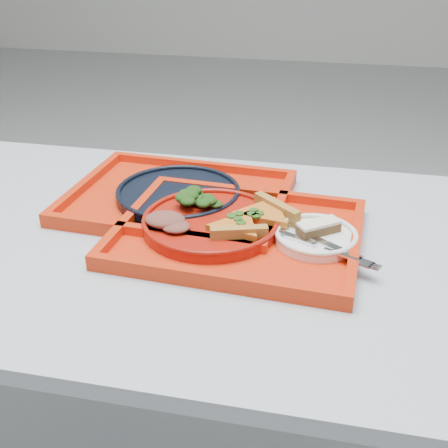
{
  "coord_description": "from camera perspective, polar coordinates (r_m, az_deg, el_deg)",
  "views": [
    {
      "loc": [
        0.33,
        -0.9,
        1.28
      ],
      "look_at": [
        0.14,
        0.01,
        0.78
      ],
      "focal_mm": 45.0,
      "sensor_mm": 36.0,
      "label": 1
    }
  ],
  "objects": [
    {
      "name": "dessert_bar",
      "position": [
        1.04,
        9.58,
        -0.32
      ],
      "size": [
        0.08,
        0.07,
        0.02
      ],
      "rotation": [
        0.0,
        0.0,
        0.65
      ],
      "color": "#492C18",
      "rests_on": "side_plate"
    },
    {
      "name": "tray_far",
      "position": [
        1.2,
        -4.63,
        2.37
      ],
      "size": [
        0.47,
        0.38,
        0.01
      ],
      "primitive_type": "cube",
      "rotation": [
        0.0,
        0.0,
        -0.06
      ],
      "color": "red",
      "rests_on": "table"
    },
    {
      "name": "salad_heap",
      "position": [
        1.11,
        -2.37,
        2.84
      ],
      "size": [
        0.08,
        0.07,
        0.04
      ],
      "primitive_type": "ellipsoid",
      "color": "black",
      "rests_on": "dinner_plate"
    },
    {
      "name": "tray_main",
      "position": [
        1.06,
        1.43,
        -1.28
      ],
      "size": [
        0.47,
        0.38,
        0.01
      ],
      "primitive_type": "cube",
      "rotation": [
        0.0,
        0.0,
        -0.06
      ],
      "color": "red",
      "rests_on": "table"
    },
    {
      "name": "pizza_slice_a",
      "position": [
        1.03,
        1.36,
        -0.04
      ],
      "size": [
        0.13,
        0.14,
        0.02
      ],
      "primitive_type": null,
      "rotation": [
        0.0,
        0.0,
        1.86
      ],
      "color": "orange",
      "rests_on": "dinner_plate"
    },
    {
      "name": "navy_plate",
      "position": [
        1.19,
        -4.66,
        2.97
      ],
      "size": [
        0.26,
        0.26,
        0.02
      ],
      "primitive_type": "cylinder",
      "color": "black",
      "rests_on": "tray_far"
    },
    {
      "name": "pizza_slice_b",
      "position": [
        1.08,
        4.11,
        1.3
      ],
      "size": [
        0.17,
        0.17,
        0.02
      ],
      "primitive_type": null,
      "rotation": [
        0.0,
        0.0,
        4.0
      ],
      "color": "orange",
      "rests_on": "dinner_plate"
    },
    {
      "name": "table",
      "position": [
        1.13,
        -7.16,
        -4.14
      ],
      "size": [
        1.6,
        0.8,
        0.75
      ],
      "color": "#A6AFBA",
      "rests_on": "ground"
    },
    {
      "name": "side_plate",
      "position": [
        1.04,
        9.31,
        -1.45
      ],
      "size": [
        0.15,
        0.15,
        0.01
      ],
      "primitive_type": "cylinder",
      "color": "white",
      "rests_on": "tray_main"
    },
    {
      "name": "dinner_plate",
      "position": [
        1.07,
        -1.36,
        -0.02
      ],
      "size": [
        0.26,
        0.26,
        0.02
      ],
      "primitive_type": "cylinder",
      "color": "#9A150A",
      "rests_on": "tray_main"
    },
    {
      "name": "meat_portion",
      "position": [
        1.05,
        -6.0,
        0.44
      ],
      "size": [
        0.08,
        0.06,
        0.02
      ],
      "primitive_type": "ellipsoid",
      "color": "brown",
      "rests_on": "dinner_plate"
    },
    {
      "name": "knife",
      "position": [
        1.02,
        9.49,
        -1.5
      ],
      "size": [
        0.16,
        0.12,
        0.01
      ],
      "primitive_type": "cube",
      "rotation": [
        0.0,
        0.0,
        -0.59
      ],
      "color": "silver",
      "rests_on": "side_plate"
    },
    {
      "name": "fork",
      "position": [
        0.99,
        10.07,
        -2.4
      ],
      "size": [
        0.18,
        0.1,
        0.01
      ],
      "primitive_type": "cube",
      "rotation": [
        0.0,
        0.0,
        -0.45
      ],
      "color": "silver",
      "rests_on": "side_plate"
    }
  ]
}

